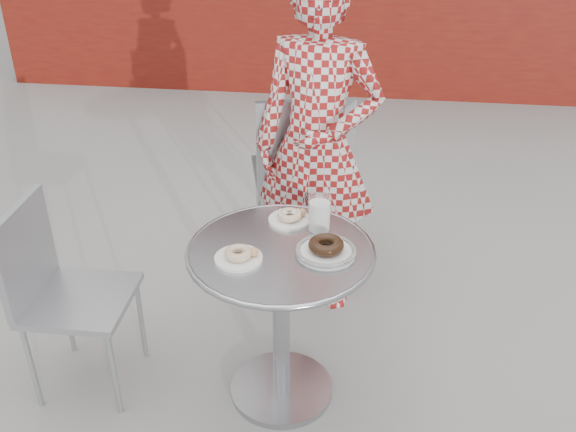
# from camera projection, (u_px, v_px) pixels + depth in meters

# --- Properties ---
(ground) EXTENTS (60.00, 60.00, 0.00)m
(ground) POSITION_uv_depth(u_px,v_px,m) (288.00, 395.00, 2.53)
(ground) COLOR #A19E99
(ground) RESTS_ON ground
(bistro_table) EXTENTS (0.66, 0.66, 0.67)m
(bistro_table) POSITION_uv_depth(u_px,v_px,m) (281.00, 287.00, 2.30)
(bistro_table) COLOR #B3B4B8
(bistro_table) RESTS_ON ground
(chair_far) EXTENTS (0.54, 0.54, 0.93)m
(chair_far) POSITION_uv_depth(u_px,v_px,m) (299.00, 209.00, 3.26)
(chair_far) COLOR #A7AAAF
(chair_far) RESTS_ON ground
(chair_left) EXTENTS (0.38, 0.38, 0.79)m
(chair_left) POSITION_uv_depth(u_px,v_px,m) (84.00, 332.00, 2.49)
(chair_left) COLOR #A7AAAF
(chair_left) RESTS_ON ground
(seated_person) EXTENTS (0.62, 0.47, 1.53)m
(seated_person) POSITION_uv_depth(u_px,v_px,m) (318.00, 147.00, 2.76)
(seated_person) COLOR maroon
(seated_person) RESTS_ON ground
(plate_far) EXTENTS (0.16, 0.16, 0.04)m
(plate_far) POSITION_uv_depth(u_px,v_px,m) (290.00, 217.00, 2.38)
(plate_far) COLOR white
(plate_far) RESTS_ON bistro_table
(plate_near) EXTENTS (0.16, 0.16, 0.04)m
(plate_near) POSITION_uv_depth(u_px,v_px,m) (239.00, 256.00, 2.16)
(plate_near) COLOR white
(plate_near) RESTS_ON bistro_table
(plate_checker) EXTENTS (0.21, 0.21, 0.05)m
(plate_checker) POSITION_uv_depth(u_px,v_px,m) (326.00, 249.00, 2.19)
(plate_checker) COLOR white
(plate_checker) RESTS_ON bistro_table
(milk_cup) EXTENTS (0.08, 0.08, 0.13)m
(milk_cup) POSITION_uv_depth(u_px,v_px,m) (319.00, 215.00, 2.31)
(milk_cup) COLOR white
(milk_cup) RESTS_ON bistro_table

